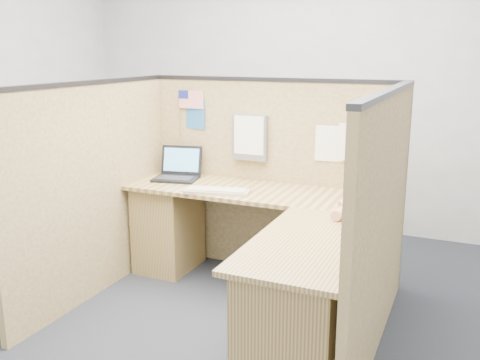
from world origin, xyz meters
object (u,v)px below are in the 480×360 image
at_px(keyboard, 217,191).
at_px(mouse, 346,206).
at_px(laptop, 180,171).
at_px(l_desk, 258,255).

bearing_deg(keyboard, mouse, -13.60).
bearing_deg(keyboard, laptop, 135.47).
relative_size(l_desk, laptop, 5.06).
xyz_separation_m(l_desk, mouse, (0.54, 0.19, 0.36)).
distance_m(laptop, mouse, 1.45).
xyz_separation_m(laptop, keyboard, (0.48, -0.29, -0.05)).
bearing_deg(l_desk, mouse, 19.47).
bearing_deg(laptop, keyboard, -43.53).
height_order(l_desk, laptop, laptop).
height_order(laptop, mouse, laptop).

